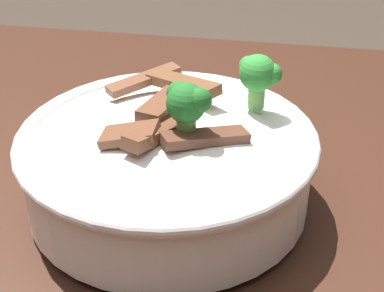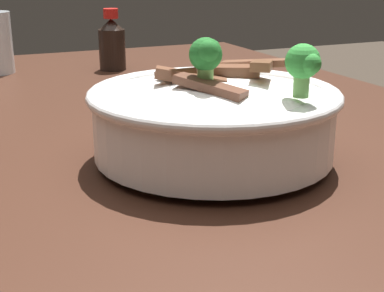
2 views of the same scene
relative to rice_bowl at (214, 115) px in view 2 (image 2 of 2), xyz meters
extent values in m
cube|color=#381E14|center=(-0.15, -0.11, -0.07)|extent=(1.28, 1.04, 0.05)
cube|color=#381E14|center=(-0.71, 0.34, -0.47)|extent=(0.07, 0.07, 0.75)
cylinder|color=white|center=(0.00, 0.00, -0.05)|extent=(0.12, 0.12, 0.01)
cylinder|color=white|center=(0.00, 0.00, -0.01)|extent=(0.25, 0.25, 0.06)
torus|color=white|center=(0.00, 0.00, 0.02)|extent=(0.26, 0.26, 0.01)
ellipsoid|color=white|center=(0.00, 0.00, 0.01)|extent=(0.21, 0.21, 0.07)
cube|color=brown|center=(-0.01, 0.02, 0.04)|extent=(0.04, 0.07, 0.01)
cube|color=#563323|center=(0.04, -0.02, 0.04)|extent=(0.07, 0.06, 0.02)
cube|color=brown|center=(-0.02, -0.03, 0.04)|extent=(0.05, 0.03, 0.02)
cube|color=brown|center=(0.00, -0.03, 0.04)|extent=(0.05, 0.07, 0.02)
cube|color=brown|center=(0.00, 0.05, 0.05)|extent=(0.08, 0.06, 0.02)
cube|color=brown|center=(-0.04, 0.07, 0.04)|extent=(0.06, 0.06, 0.01)
cylinder|color=#7AB256|center=(0.02, -0.02, 0.04)|extent=(0.02, 0.02, 0.03)
sphere|color=#1E6023|center=(0.02, -0.02, 0.07)|extent=(0.03, 0.03, 0.03)
sphere|color=#1E6023|center=(0.03, -0.02, 0.07)|extent=(0.02, 0.02, 0.02)
sphere|color=#1E6023|center=(0.01, -0.01, 0.07)|extent=(0.02, 0.02, 0.02)
cylinder|color=#5B9947|center=(0.07, 0.06, 0.04)|extent=(0.01, 0.01, 0.02)
sphere|color=#2D8433|center=(0.07, 0.06, 0.06)|extent=(0.03, 0.03, 0.03)
sphere|color=#2D8433|center=(0.08, 0.06, 0.06)|extent=(0.02, 0.02, 0.02)
sphere|color=#2D8433|center=(0.06, 0.07, 0.06)|extent=(0.02, 0.02, 0.02)
cylinder|color=black|center=(-0.54, 0.05, -0.01)|extent=(0.05, 0.05, 0.08)
cone|color=black|center=(-0.54, 0.05, 0.04)|extent=(0.04, 0.04, 0.02)
cylinder|color=red|center=(-0.54, 0.05, 0.06)|extent=(0.03, 0.03, 0.02)
camera|label=1|loc=(0.10, -0.44, 0.28)|focal=57.41mm
camera|label=2|loc=(0.51, -0.25, 0.15)|focal=53.67mm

